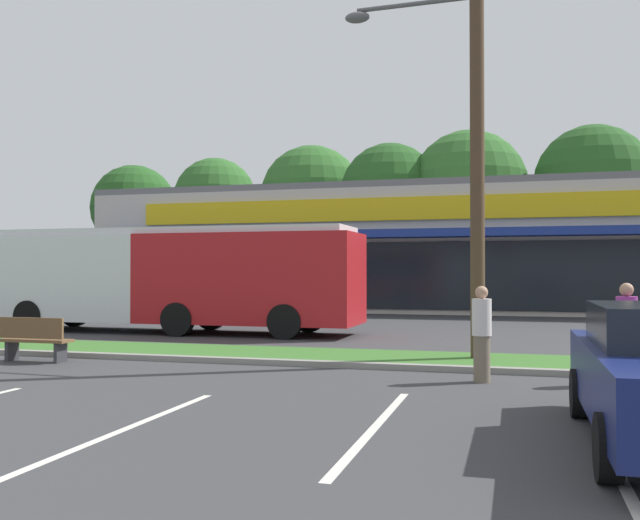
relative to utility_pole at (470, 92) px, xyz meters
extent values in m
cube|color=#386B28|center=(-4.90, -0.17, -5.65)|extent=(56.00, 2.20, 0.12)
cube|color=gray|center=(-4.90, -1.39, -5.65)|extent=(56.00, 0.24, 0.12)
cube|color=silver|center=(-3.71, -7.37, -5.71)|extent=(0.12, 4.80, 0.01)
cube|color=silver|center=(-0.79, -6.42, -5.71)|extent=(0.12, 4.80, 0.01)
cube|color=silver|center=(1.83, -8.66, -5.71)|extent=(0.12, 4.80, 0.01)
cube|color=#BCB7AD|center=(-4.64, 21.32, -2.84)|extent=(29.93, 10.78, 5.73)
cube|color=black|center=(-4.64, 15.89, -3.99)|extent=(25.14, 0.08, 2.98)
cube|color=navy|center=(-4.64, 15.23, -2.16)|extent=(28.13, 1.40, 0.35)
cube|color=gold|center=(-4.64, 15.85, -1.01)|extent=(23.94, 0.16, 1.03)
cube|color=slate|center=(-4.64, 21.32, 0.17)|extent=(29.93, 10.78, 0.30)
cylinder|color=#473323|center=(-27.29, 32.75, -3.55)|extent=(0.44, 0.44, 4.32)
sphere|color=#23511E|center=(-27.29, 32.75, 1.06)|extent=(6.53, 6.53, 6.53)
cylinder|color=#473323|center=(-20.12, 31.80, -3.26)|extent=(0.44, 0.44, 4.90)
sphere|color=#2D6026|center=(-20.12, 31.80, 1.43)|extent=(5.97, 5.97, 5.97)
cylinder|color=#473323|center=(-13.04, 32.65, -3.49)|extent=(0.44, 0.44, 4.43)
sphere|color=#2D6026|center=(-13.04, 32.65, 1.47)|extent=(7.32, 7.32, 7.32)
cylinder|color=#473323|center=(-6.94, 29.97, -3.42)|extent=(0.44, 0.44, 4.59)
sphere|color=#23511E|center=(-6.94, 29.97, 1.30)|extent=(6.46, 6.46, 6.46)
cylinder|color=#473323|center=(-1.93, 30.15, -3.53)|extent=(0.44, 0.44, 4.37)
sphere|color=#2D6026|center=(-1.93, 30.15, 1.43)|extent=(7.40, 7.40, 7.40)
cylinder|color=#473323|center=(5.36, 29.28, -3.39)|extent=(0.44, 0.44, 4.64)
sphere|color=#23511E|center=(5.36, 29.28, 1.49)|extent=(6.82, 6.82, 6.82)
cylinder|color=#4C3826|center=(0.13, -0.01, -0.35)|extent=(0.30, 0.30, 10.72)
cylinder|color=#59595B|center=(-1.16, 0.05, 2.01)|extent=(2.60, 0.22, 0.10)
ellipsoid|color=#59595B|center=(-2.46, 0.11, 1.86)|extent=(0.56, 0.32, 0.24)
cube|color=#AD191E|center=(-6.88, 4.92, -4.01)|extent=(6.70, 2.58, 2.70)
cube|color=silver|center=(-12.96, 4.95, -4.01)|extent=(5.48, 2.58, 2.70)
cube|color=silver|center=(-9.61, 4.93, -2.56)|extent=(11.68, 2.35, 0.20)
cube|color=black|center=(-9.61, 6.24, -3.52)|extent=(11.18, 0.11, 1.19)
cube|color=black|center=(-15.72, 4.96, -3.69)|extent=(0.07, 2.17, 1.51)
cylinder|color=black|center=(-13.87, 3.78, -5.21)|extent=(1.00, 0.30, 1.00)
cylinder|color=black|center=(-13.86, 6.12, -5.21)|extent=(1.00, 0.30, 1.00)
cylinder|color=black|center=(-8.71, 3.75, -5.21)|extent=(1.00, 0.30, 1.00)
cylinder|color=black|center=(-8.70, 6.10, -5.21)|extent=(1.00, 0.30, 1.00)
cylinder|color=black|center=(-5.37, 3.74, -5.21)|extent=(1.00, 0.30, 1.00)
cylinder|color=black|center=(-5.35, 6.08, -5.21)|extent=(1.00, 0.30, 1.00)
cube|color=brown|center=(-8.96, -2.23, -5.26)|extent=(1.60, 0.45, 0.06)
cube|color=brown|center=(-8.96, -2.43, -4.98)|extent=(1.60, 0.06, 0.44)
cube|color=#333338|center=(-8.36, -2.23, -5.48)|extent=(0.08, 0.36, 0.45)
cube|color=#333338|center=(-9.57, -2.23, -5.48)|extent=(0.08, 0.36, 0.45)
cube|color=slate|center=(-19.27, 11.34, -5.05)|extent=(4.16, 1.72, 0.67)
cube|color=black|center=(-19.06, 11.34, -4.47)|extent=(1.87, 1.52, 0.48)
cylinder|color=black|center=(-20.56, 10.53, -5.39)|extent=(0.64, 0.22, 0.64)
cylinder|color=black|center=(-20.56, 12.16, -5.39)|extent=(0.64, 0.22, 0.64)
cylinder|color=black|center=(-17.98, 10.53, -5.39)|extent=(0.64, 0.22, 0.64)
cylinder|color=black|center=(-17.98, 12.16, -5.39)|extent=(0.64, 0.22, 0.64)
cylinder|color=black|center=(1.71, -8.10, -5.39)|extent=(0.22, 0.64, 0.64)
cylinder|color=black|center=(1.71, -5.15, -5.39)|extent=(0.22, 0.64, 0.64)
cylinder|color=#726651|center=(0.33, -2.50, -5.31)|extent=(0.29, 0.29, 0.81)
cylinder|color=silver|center=(0.33, -2.50, -4.58)|extent=(0.34, 0.34, 0.64)
sphere|color=tan|center=(0.33, -2.50, -4.15)|extent=(0.22, 0.22, 0.22)
cylinder|color=#726651|center=(2.72, -2.12, -5.29)|extent=(0.30, 0.30, 0.84)
cylinder|color=#99338C|center=(2.72, -2.12, -4.54)|extent=(0.35, 0.35, 0.66)
sphere|color=tan|center=(2.72, -2.12, -4.09)|extent=(0.23, 0.23, 0.23)
camera|label=1|loc=(0.89, -14.97, -3.77)|focal=39.26mm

